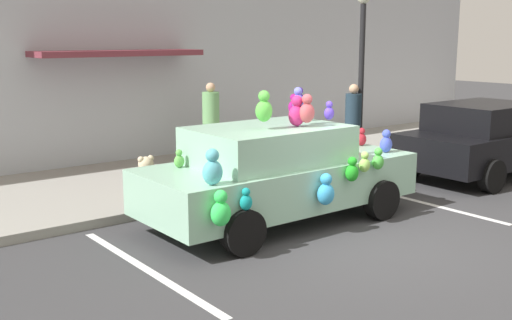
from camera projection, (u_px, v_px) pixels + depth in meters
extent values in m
plane|color=#38383A|center=(369.00, 242.00, 8.89)|extent=(60.00, 60.00, 0.00)
cube|color=gray|center=(186.00, 176.00, 12.75)|extent=(24.00, 4.00, 0.15)
cube|color=#B2B7C1|center=(132.00, 23.00, 13.81)|extent=(24.00, 0.30, 6.40)
cube|color=brown|center=(118.00, 53.00, 13.13)|extent=(3.60, 1.10, 0.12)
cube|color=silver|center=(418.00, 201.00, 11.10)|extent=(0.12, 3.60, 0.01)
cube|color=silver|center=(146.00, 269.00, 7.85)|extent=(0.12, 3.60, 0.01)
cube|color=#95C6A9|center=(279.00, 182.00, 9.79)|extent=(4.47, 1.82, 0.68)
cube|color=#95C6A9|center=(268.00, 145.00, 9.53)|extent=(2.32, 1.60, 0.56)
cylinder|color=black|center=(305.00, 179.00, 11.39)|extent=(0.64, 0.22, 0.64)
cylinder|color=black|center=(382.00, 200.00, 9.97)|extent=(0.64, 0.22, 0.64)
cylinder|color=black|center=(174.00, 204.00, 9.73)|extent=(0.64, 0.22, 0.64)
cylinder|color=black|center=(243.00, 232.00, 8.31)|extent=(0.64, 0.22, 0.64)
ellipsoid|color=#37A3DE|center=(326.00, 194.00, 9.01)|extent=(0.27, 0.22, 0.32)
sphere|color=#37A3DE|center=(326.00, 179.00, 8.97)|extent=(0.17, 0.17, 0.17)
ellipsoid|color=#3A1493|center=(299.00, 100.00, 9.99)|extent=(0.19, 0.15, 0.22)
sphere|color=#3A1493|center=(299.00, 91.00, 9.96)|extent=(0.12, 0.12, 0.12)
ellipsoid|color=#55B8C7|center=(213.00, 173.00, 8.10)|extent=(0.28, 0.23, 0.33)
sphere|color=#55B8C7|center=(212.00, 155.00, 8.06)|extent=(0.18, 0.18, 0.18)
ellipsoid|color=#5EB14B|center=(179.00, 161.00, 9.19)|extent=(0.16, 0.13, 0.19)
sphere|color=#5EB14B|center=(179.00, 153.00, 9.16)|extent=(0.10, 0.10, 0.10)
ellipsoid|color=#583BD4|center=(329.00, 113.00, 9.79)|extent=(0.17, 0.14, 0.20)
sphere|color=#583BD4|center=(329.00, 104.00, 9.76)|extent=(0.11, 0.11, 0.11)
ellipsoid|color=olive|center=(335.00, 150.00, 10.12)|extent=(0.16, 0.13, 0.19)
sphere|color=olive|center=(336.00, 142.00, 10.09)|extent=(0.10, 0.10, 0.10)
ellipsoid|color=#4457CF|center=(386.00, 144.00, 10.40)|extent=(0.23, 0.18, 0.27)
sphere|color=#4457CF|center=(386.00, 134.00, 10.36)|extent=(0.14, 0.14, 0.14)
ellipsoid|color=#B84850|center=(307.00, 113.00, 9.37)|extent=(0.25, 0.21, 0.30)
sphere|color=#B84850|center=(307.00, 99.00, 9.33)|extent=(0.16, 0.16, 0.16)
ellipsoid|color=#9A1574|center=(294.00, 107.00, 10.59)|extent=(0.20, 0.16, 0.24)
sphere|color=#9A1574|center=(294.00, 98.00, 10.56)|extent=(0.13, 0.13, 0.13)
ellipsoid|color=#9AD75E|center=(365.00, 165.00, 9.48)|extent=(0.19, 0.15, 0.22)
sphere|color=#9AD75E|center=(365.00, 155.00, 9.45)|extent=(0.12, 0.12, 0.12)
ellipsoid|color=#249D65|center=(326.00, 144.00, 10.42)|extent=(0.24, 0.20, 0.28)
sphere|color=#249D65|center=(326.00, 132.00, 10.38)|extent=(0.15, 0.15, 0.15)
ellipsoid|color=#C02366|center=(297.00, 116.00, 9.42)|extent=(0.27, 0.22, 0.32)
sphere|color=#C02366|center=(297.00, 101.00, 9.38)|extent=(0.17, 0.17, 0.17)
ellipsoid|color=#56C044|center=(264.00, 111.00, 9.12)|extent=(0.27, 0.22, 0.32)
sphere|color=#56C044|center=(264.00, 96.00, 9.08)|extent=(0.17, 0.17, 0.17)
ellipsoid|color=#38EB5D|center=(221.00, 214.00, 7.89)|extent=(0.28, 0.23, 0.33)
sphere|color=#38EB5D|center=(221.00, 197.00, 7.85)|extent=(0.18, 0.18, 0.18)
ellipsoid|color=green|center=(378.00, 162.00, 9.65)|extent=(0.20, 0.16, 0.24)
sphere|color=green|center=(378.00, 152.00, 9.62)|extent=(0.13, 0.13, 0.13)
ellipsoid|color=#B1202D|center=(362.00, 140.00, 11.04)|extent=(0.19, 0.15, 0.22)
sphere|color=#B1202D|center=(362.00, 131.00, 11.01)|extent=(0.12, 0.12, 0.12)
ellipsoid|color=green|center=(352.00, 173.00, 9.31)|extent=(0.22, 0.18, 0.26)
sphere|color=green|center=(352.00, 161.00, 9.28)|extent=(0.14, 0.14, 0.14)
ellipsoid|color=teal|center=(246.00, 203.00, 8.17)|extent=(0.18, 0.15, 0.21)
sphere|color=teal|center=(246.00, 192.00, 8.14)|extent=(0.11, 0.11, 0.11)
ellipsoid|color=#686FEA|center=(298.00, 102.00, 9.53)|extent=(0.20, 0.16, 0.24)
sphere|color=#686FEA|center=(298.00, 91.00, 9.50)|extent=(0.13, 0.13, 0.13)
cube|color=black|center=(488.00, 145.00, 13.06)|extent=(4.12, 1.84, 0.68)
cube|color=black|center=(484.00, 117.00, 12.82)|extent=(2.14, 1.62, 0.56)
cylinder|color=black|center=(482.00, 148.00, 14.61)|extent=(0.64, 0.22, 0.64)
cylinder|color=black|center=(413.00, 161.00, 13.08)|extent=(0.64, 0.22, 0.64)
cylinder|color=black|center=(492.00, 176.00, 11.65)|extent=(0.64, 0.22, 0.64)
ellipsoid|color=beige|center=(147.00, 183.00, 10.78)|extent=(0.38, 0.32, 0.48)
sphere|color=beige|center=(146.00, 164.00, 10.72)|extent=(0.27, 0.27, 0.27)
sphere|color=beige|center=(141.00, 160.00, 10.64)|extent=(0.11, 0.11, 0.11)
sphere|color=beige|center=(151.00, 158.00, 10.76)|extent=(0.11, 0.11, 0.11)
cylinder|color=black|center=(361.00, 86.00, 13.35)|extent=(0.12, 0.12, 3.41)
cylinder|color=#6FAE69|center=(211.00, 127.00, 13.83)|extent=(0.38, 0.38, 1.54)
sphere|color=tan|center=(211.00, 87.00, 13.66)|extent=(0.21, 0.21, 0.21)
cylinder|color=#203342|center=(353.00, 129.00, 13.41)|extent=(0.35, 0.35, 1.54)
sphere|color=tan|center=(354.00, 89.00, 13.24)|extent=(0.21, 0.21, 0.21)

